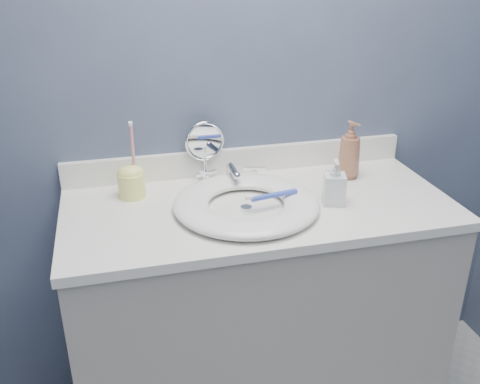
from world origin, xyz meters
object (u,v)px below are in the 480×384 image
object	(u,v)px
makeup_mirror	(205,148)
soap_bottle_clear	(335,182)
toothbrush_holder	(131,180)
soap_bottle_amber	(350,150)

from	to	relation	value
makeup_mirror	soap_bottle_clear	size ratio (longest dim) A/B	1.42
toothbrush_holder	soap_bottle_amber	bearing A→B (deg)	-1.61
makeup_mirror	toothbrush_holder	size ratio (longest dim) A/B	0.82
soap_bottle_amber	soap_bottle_clear	distance (m)	0.23
soap_bottle_amber	soap_bottle_clear	bearing A→B (deg)	-143.55
makeup_mirror	toothbrush_holder	xyz separation A→B (m)	(-0.26, -0.09, -0.05)
makeup_mirror	soap_bottle_amber	bearing A→B (deg)	-18.67
makeup_mirror	toothbrush_holder	bearing A→B (deg)	-166.07
makeup_mirror	soap_bottle_clear	distance (m)	0.46
soap_bottle_clear	toothbrush_holder	xyz separation A→B (m)	(-0.61, 0.20, -0.01)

